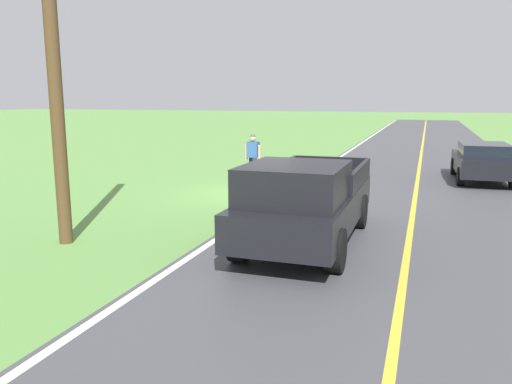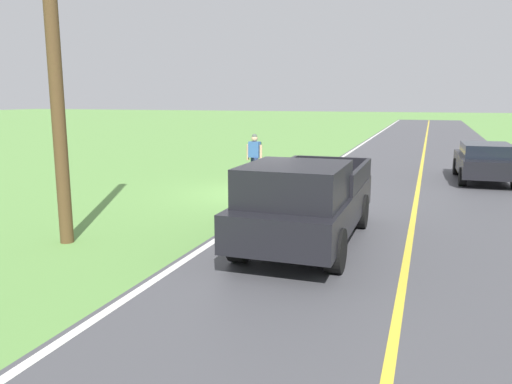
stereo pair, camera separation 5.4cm
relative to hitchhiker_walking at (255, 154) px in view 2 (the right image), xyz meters
The scene contains 9 objects.
ground_plane 2.75m from the hitchhiker_walking, 110.82° to the left, with size 200.00×200.00×0.00m, color #609347.
road_surface 6.38m from the hitchhiker_walking, 157.62° to the left, with size 8.34×120.00×0.00m, color #47474C.
lane_edge_line 3.18m from the hitchhiker_walking, 127.46° to the left, with size 0.16×117.60×0.00m, color silver.
lane_centre_line 6.38m from the hitchhiker_walking, 157.62° to the left, with size 0.14×117.60×0.00m, color gold.
hitchhiker_walking is the anchor object (origin of this frame).
suitcase_carried 0.84m from the hitchhiker_walking, ahead, with size 0.20×0.46×0.50m, color maroon.
pickup_truck_passing 8.48m from the hitchhiker_walking, 116.26° to the left, with size 2.10×5.40×1.82m.
sedan_near_oncoming 8.51m from the hitchhiker_walking, 161.76° to the right, with size 2.04×4.46×1.41m.
utility_pole_roadside 9.59m from the hitchhiker_walking, 83.00° to the left, with size 0.28×0.28×7.95m, color brown.
Camera 2 is at (-5.20, 15.14, 3.04)m, focal length 35.30 mm.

